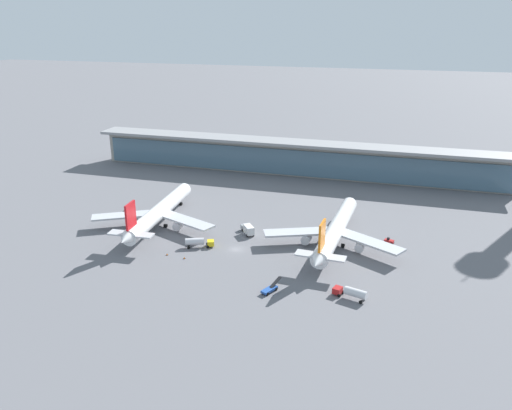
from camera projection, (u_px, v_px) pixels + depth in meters
name	position (u px, v px, depth m)	size (l,w,h in m)	color
ground_plane	(236.00, 249.00, 153.90)	(1200.00, 1200.00, 0.00)	slate
airliner_left_stand	(159.00, 212.00, 170.23)	(42.79, 55.75, 14.84)	white
airliner_centre_stand	(336.00, 230.00, 155.73)	(42.82, 55.73, 14.84)	white
service_truck_near_nose_grey	(248.00, 229.00, 164.32)	(6.22, 7.22, 3.10)	gray
service_truck_under_wing_red	(121.00, 214.00, 179.11)	(4.48, 6.61, 2.70)	#B21E1E
service_truck_mid_apron_yellow	(198.00, 242.00, 154.83)	(8.80, 5.41, 2.95)	yellow
service_truck_by_tail_blue	(270.00, 289.00, 129.77)	(4.09, 6.74, 2.70)	#234C9E
service_truck_on_taxiway_red	(389.00, 241.00, 157.30)	(3.22, 2.43, 2.05)	#B21E1E
service_truck_at_far_stand_red	(351.00, 292.00, 126.37)	(8.89, 4.63, 2.95)	#B21E1E
terminal_building	(296.00, 157.00, 224.91)	(183.60, 12.80, 15.20)	#9E998E
safety_cone_alpha	(184.00, 258.00, 147.80)	(0.62, 0.62, 0.70)	orange
safety_cone_bravo	(167.00, 254.00, 150.01)	(0.62, 0.62, 0.70)	orange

